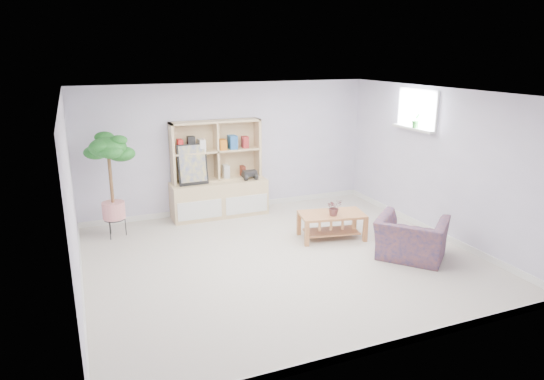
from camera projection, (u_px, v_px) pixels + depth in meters
name	position (u px, v px, depth m)	size (l,w,h in m)	color
floor	(282.00, 258.00, 7.12)	(5.50, 5.00, 0.01)	#BBAF98
ceiling	(283.00, 93.00, 6.46)	(5.50, 5.00, 0.01)	white
walls	(282.00, 180.00, 6.79)	(5.51, 5.01, 2.40)	silver
baseboard	(282.00, 255.00, 7.11)	(5.50, 5.00, 0.10)	white
window	(418.00, 109.00, 8.10)	(0.10, 0.98, 0.68)	silver
window_sill	(413.00, 129.00, 8.16)	(0.14, 1.00, 0.04)	white
storage_unit	(218.00, 169.00, 8.77)	(1.75, 0.59, 1.75)	tan
poster	(193.00, 165.00, 8.50)	(0.52, 0.12, 0.72)	yellow
toy_truck	(250.00, 174.00, 8.93)	(0.35, 0.24, 0.19)	black
coffee_table	(332.00, 226.00, 7.85)	(1.03, 0.56, 0.42)	#AD7237
table_plant	(334.00, 207.00, 7.67)	(0.24, 0.21, 0.27)	#1E491E
floor_tree	(111.00, 186.00, 7.75)	(0.63, 0.63, 1.72)	#18631E
armchair	(411.00, 236.00, 7.04)	(0.96, 0.83, 0.71)	navy
sill_plant	(416.00, 120.00, 8.08)	(0.14, 0.12, 0.26)	#18631E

